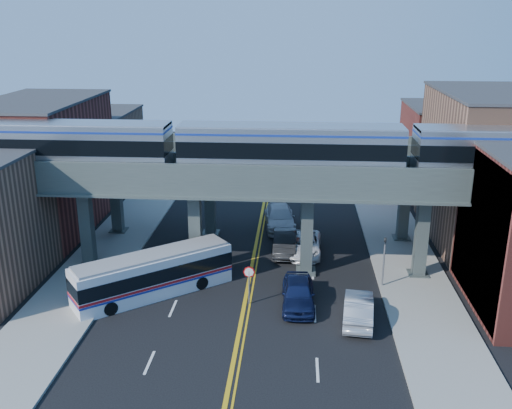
# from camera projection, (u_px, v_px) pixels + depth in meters

# --- Properties ---
(ground) EXTENTS (120.00, 120.00, 0.00)m
(ground) POSITION_uv_depth(u_px,v_px,m) (240.00, 327.00, 34.10)
(ground) COLOR black
(ground) RESTS_ON ground
(sidewalk_west) EXTENTS (5.00, 70.00, 0.16)m
(sidewalk_west) POSITION_uv_depth(u_px,v_px,m) (106.00, 254.00, 44.34)
(sidewalk_west) COLOR gray
(sidewalk_west) RESTS_ON ground
(sidewalk_east) EXTENTS (5.00, 70.00, 0.16)m
(sidewalk_east) POSITION_uv_depth(u_px,v_px,m) (406.00, 263.00, 42.75)
(sidewalk_east) COLOR gray
(sidewalk_east) RESTS_ON ground
(building_west_b) EXTENTS (8.00, 14.00, 11.00)m
(building_west_b) POSITION_uv_depth(u_px,v_px,m) (43.00, 166.00, 48.80)
(building_west_b) COLOR maroon
(building_west_b) RESTS_ON ground
(building_west_c) EXTENTS (8.00, 10.00, 8.00)m
(building_west_c) POSITION_uv_depth(u_px,v_px,m) (96.00, 150.00, 61.58)
(building_west_c) COLOR brown
(building_west_c) RESTS_ON ground
(building_east_b) EXTENTS (8.00, 14.00, 12.00)m
(building_east_b) POSITION_uv_depth(u_px,v_px,m) (486.00, 168.00, 46.08)
(building_east_b) COLOR brown
(building_east_b) RESTS_ON ground
(building_east_c) EXTENTS (8.00, 10.00, 9.00)m
(building_east_c) POSITION_uv_depth(u_px,v_px,m) (445.00, 151.00, 58.86)
(building_east_c) COLOR maroon
(building_east_c) RESTS_ON ground
(mural_panel) EXTENTS (0.10, 9.50, 9.50)m
(mural_panel) POSITION_uv_depth(u_px,v_px,m) (479.00, 236.00, 35.39)
(mural_panel) COLOR teal
(mural_panel) RESTS_ON ground
(elevated_viaduct_near) EXTENTS (52.00, 3.60, 7.40)m
(elevated_viaduct_near) POSITION_uv_depth(u_px,v_px,m) (251.00, 186.00, 39.64)
(elevated_viaduct_near) COLOR #3E4847
(elevated_viaduct_near) RESTS_ON ground
(elevated_viaduct_far) EXTENTS (52.00, 3.60, 7.40)m
(elevated_viaduct_far) POSITION_uv_depth(u_px,v_px,m) (258.00, 162.00, 46.27)
(elevated_viaduct_far) COLOR #3E4847
(elevated_viaduct_far) RESTS_ON ground
(transit_train) EXTENTS (46.91, 2.94, 3.43)m
(transit_train) POSITION_uv_depth(u_px,v_px,m) (290.00, 147.00, 38.58)
(transit_train) COLOR black
(transit_train) RESTS_ON elevated_viaduct_near
(stop_sign) EXTENTS (0.76, 0.09, 2.63)m
(stop_sign) POSITION_uv_depth(u_px,v_px,m) (249.00, 279.00, 36.36)
(stop_sign) COLOR slate
(stop_sign) RESTS_ON ground
(traffic_signal) EXTENTS (0.15, 0.18, 4.10)m
(traffic_signal) POSITION_uv_depth(u_px,v_px,m) (384.00, 257.00, 38.42)
(traffic_signal) COLOR slate
(traffic_signal) RESTS_ON ground
(transit_bus) EXTENTS (9.94, 8.46, 2.76)m
(transit_bus) POSITION_uv_depth(u_px,v_px,m) (153.00, 275.00, 37.74)
(transit_bus) COLOR silver
(transit_bus) RESTS_ON ground
(car_lane_a) EXTENTS (2.20, 5.21, 1.76)m
(car_lane_a) POSITION_uv_depth(u_px,v_px,m) (298.00, 293.00, 36.42)
(car_lane_a) COLOR #10183B
(car_lane_a) RESTS_ON ground
(car_lane_b) EXTENTS (1.77, 5.03, 1.65)m
(car_lane_b) POSITION_uv_depth(u_px,v_px,m) (285.00, 243.00, 44.69)
(car_lane_b) COLOR #272729
(car_lane_b) RESTS_ON ground
(car_lane_c) EXTENTS (2.68, 5.52, 1.51)m
(car_lane_c) POSITION_uv_depth(u_px,v_px,m) (304.00, 245.00, 44.49)
(car_lane_c) COLOR white
(car_lane_c) RESTS_ON ground
(car_lane_d) EXTENTS (3.16, 6.40, 1.79)m
(car_lane_d) POSITION_uv_depth(u_px,v_px,m) (280.00, 217.00, 50.08)
(car_lane_d) COLOR #BABABF
(car_lane_d) RESTS_ON ground
(car_parked_curb) EXTENTS (2.26, 5.10, 1.63)m
(car_parked_curb) POSITION_uv_depth(u_px,v_px,m) (358.00, 309.00, 34.62)
(car_parked_curb) COLOR #99999D
(car_parked_curb) RESTS_ON ground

